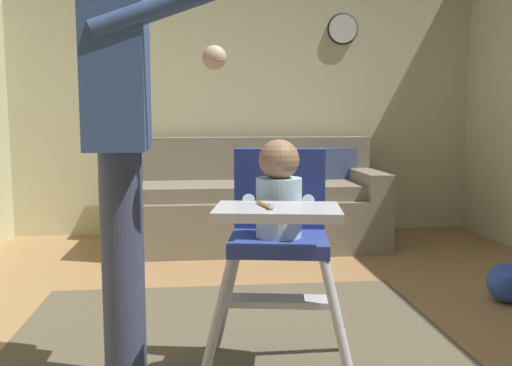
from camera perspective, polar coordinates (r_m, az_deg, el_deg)
wall_far at (r=4.80m, az=-0.98°, el=10.14°), size 4.86×0.06×2.58m
couch at (r=4.33m, az=-0.91°, el=-2.24°), size 2.15×0.86×0.86m
high_chair at (r=2.01m, az=2.44°, el=-3.66°), size 0.69×0.79×0.94m
adult_standing at (r=1.97m, az=-14.10°, el=5.20°), size 0.52×0.49×1.69m
toy_ball at (r=3.32m, az=25.16°, el=-9.60°), size 0.22×0.22×0.22m
wall_clock at (r=4.96m, az=9.20°, el=15.88°), size 0.27×0.04×0.27m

